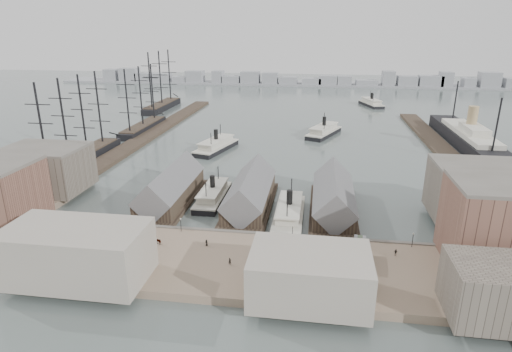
% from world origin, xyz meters
% --- Properties ---
extents(ground, '(900.00, 900.00, 0.00)m').
position_xyz_m(ground, '(0.00, 0.00, 0.00)').
color(ground, '#495553').
rests_on(ground, ground).
extents(quay, '(180.00, 30.00, 2.00)m').
position_xyz_m(quay, '(0.00, -20.00, 1.00)').
color(quay, '#7C6753').
rests_on(quay, ground).
extents(seawall, '(180.00, 1.20, 2.30)m').
position_xyz_m(seawall, '(0.00, -5.20, 1.15)').
color(seawall, '#59544C').
rests_on(seawall, ground).
extents(west_wharf, '(10.00, 220.00, 1.60)m').
position_xyz_m(west_wharf, '(-68.00, 100.00, 0.80)').
color(west_wharf, '#2D231C').
rests_on(west_wharf, ground).
extents(east_wharf, '(10.00, 180.00, 1.60)m').
position_xyz_m(east_wharf, '(78.00, 90.00, 0.80)').
color(east_wharf, '#2D231C').
rests_on(east_wharf, ground).
extents(ferry_shed_west, '(14.00, 42.00, 12.60)m').
position_xyz_m(ferry_shed_west, '(-26.00, 16.88, 4.64)').
color(ferry_shed_west, '#2D231C').
rests_on(ferry_shed_west, ground).
extents(ferry_shed_center, '(14.00, 42.00, 12.60)m').
position_xyz_m(ferry_shed_center, '(0.00, 16.88, 4.64)').
color(ferry_shed_center, '#2D231C').
rests_on(ferry_shed_center, ground).
extents(ferry_shed_east, '(14.00, 42.00, 12.60)m').
position_xyz_m(ferry_shed_east, '(26.00, 16.88, 4.64)').
color(ferry_shed_east, '#2D231C').
rests_on(ferry_shed_east, ground).
extents(warehouse_west_back, '(26.00, 20.00, 14.00)m').
position_xyz_m(warehouse_west_back, '(-70.00, 18.00, 9.00)').
color(warehouse_west_back, '#60564C').
rests_on(warehouse_west_back, west_land).
extents(warehouse_east_back, '(28.00, 20.00, 15.00)m').
position_xyz_m(warehouse_east_back, '(68.00, 15.00, 9.50)').
color(warehouse_east_back, '#60564C').
rests_on(warehouse_east_back, east_land).
extents(street_bldg_center, '(24.00, 16.00, 10.00)m').
position_xyz_m(street_bldg_center, '(20.00, -32.00, 7.00)').
color(street_bldg_center, gray).
rests_on(street_bldg_center, quay).
extents(street_bldg_west, '(30.00, 16.00, 12.00)m').
position_xyz_m(street_bldg_west, '(-30.00, -32.00, 8.00)').
color(street_bldg_west, gray).
rests_on(street_bldg_west, quay).
extents(street_bldg_east, '(18.00, 14.00, 11.00)m').
position_xyz_m(street_bldg_east, '(55.00, -33.00, 7.50)').
color(street_bldg_east, '#60564C').
rests_on(street_bldg_east, quay).
extents(lamp_post_far_w, '(0.44, 0.44, 3.92)m').
position_xyz_m(lamp_post_far_w, '(-45.00, -7.00, 4.71)').
color(lamp_post_far_w, black).
rests_on(lamp_post_far_w, quay).
extents(lamp_post_near_w, '(0.44, 0.44, 3.92)m').
position_xyz_m(lamp_post_near_w, '(-15.00, -7.00, 4.71)').
color(lamp_post_near_w, black).
rests_on(lamp_post_near_w, quay).
extents(lamp_post_near_e, '(0.44, 0.44, 3.92)m').
position_xyz_m(lamp_post_near_e, '(15.00, -7.00, 4.71)').
color(lamp_post_near_e, black).
rests_on(lamp_post_near_e, quay).
extents(lamp_post_far_e, '(0.44, 0.44, 3.92)m').
position_xyz_m(lamp_post_far_e, '(45.00, -7.00, 4.71)').
color(lamp_post_far_e, black).
rests_on(lamp_post_far_e, quay).
extents(far_shore, '(500.00, 40.00, 15.72)m').
position_xyz_m(far_shore, '(-2.07, 334.14, 3.91)').
color(far_shore, gray).
rests_on(far_shore, ground).
extents(ferry_docked_west, '(7.72, 25.72, 9.19)m').
position_xyz_m(ferry_docked_west, '(-13.00, 20.52, 2.15)').
color(ferry_docked_west, black).
rests_on(ferry_docked_west, ground).
extents(ferry_docked_east, '(8.31, 27.69, 9.89)m').
position_xyz_m(ferry_docked_east, '(13.00, 9.09, 2.32)').
color(ferry_docked_east, black).
rests_on(ferry_docked_east, ground).
extents(ferry_open_near, '(16.39, 31.14, 10.66)m').
position_xyz_m(ferry_open_near, '(-26.22, 80.79, 2.50)').
color(ferry_open_near, black).
rests_on(ferry_open_near, ground).
extents(ferry_open_mid, '(19.70, 31.30, 10.76)m').
position_xyz_m(ferry_open_mid, '(23.48, 118.23, 2.52)').
color(ferry_open_mid, black).
rests_on(ferry_open_mid, ground).
extents(ferry_open_far, '(16.93, 29.84, 10.21)m').
position_xyz_m(ferry_open_far, '(58.44, 216.91, 2.39)').
color(ferry_open_far, black).
rests_on(ferry_open_far, ground).
extents(sailing_ship_near, '(8.81, 60.66, 36.20)m').
position_xyz_m(sailing_ship_near, '(-79.08, 53.10, 2.66)').
color(sailing_ship_near, black).
rests_on(sailing_ship_near, ground).
extents(sailing_ship_mid, '(8.54, 49.37, 35.13)m').
position_xyz_m(sailing_ship_mid, '(-76.10, 115.15, 2.52)').
color(sailing_ship_mid, black).
rests_on(sailing_ship_mid, ground).
extents(sailing_ship_far, '(9.69, 53.86, 39.85)m').
position_xyz_m(sailing_ship_far, '(-89.81, 182.65, 2.88)').
color(sailing_ship_far, black).
rests_on(sailing_ship_far, ground).
extents(ocean_steamer, '(13.52, 98.77, 19.75)m').
position_xyz_m(ocean_steamer, '(92.00, 104.09, 4.25)').
color(ocean_steamer, black).
rests_on(ocean_steamer, ground).
extents(tram, '(3.84, 10.83, 3.77)m').
position_xyz_m(tram, '(31.26, -15.13, 3.93)').
color(tram, black).
rests_on(tram, quay).
extents(horse_cart_left, '(4.74, 3.18, 1.53)m').
position_xyz_m(horse_cart_left, '(-42.46, -18.21, 2.79)').
color(horse_cart_left, black).
rests_on(horse_cart_left, quay).
extents(horse_cart_center, '(4.91, 3.36, 1.71)m').
position_xyz_m(horse_cart_center, '(-19.03, -15.33, 2.85)').
color(horse_cart_center, black).
rests_on(horse_cart_center, quay).
extents(horse_cart_right, '(4.87, 2.78, 1.69)m').
position_xyz_m(horse_cart_right, '(24.04, -26.15, 2.84)').
color(horse_cart_right, black).
rests_on(horse_cart_right, quay).
extents(pedestrian_0, '(0.71, 0.60, 1.67)m').
position_xyz_m(pedestrian_0, '(-49.00, -12.93, 2.83)').
color(pedestrian_0, black).
rests_on(pedestrian_0, quay).
extents(pedestrian_1, '(0.90, 1.01, 1.72)m').
position_xyz_m(pedestrian_1, '(-38.13, -17.03, 2.86)').
color(pedestrian_1, black).
rests_on(pedestrian_1, quay).
extents(pedestrian_2, '(1.27, 1.32, 1.80)m').
position_xyz_m(pedestrian_2, '(-29.95, -8.00, 2.90)').
color(pedestrian_2, black).
rests_on(pedestrian_2, quay).
extents(pedestrian_3, '(0.91, 1.06, 1.71)m').
position_xyz_m(pedestrian_3, '(-19.38, -27.27, 2.85)').
color(pedestrian_3, black).
rests_on(pedestrian_3, quay).
extents(pedestrian_4, '(0.95, 0.78, 1.67)m').
position_xyz_m(pedestrian_4, '(-6.16, -13.85, 2.83)').
color(pedestrian_4, black).
rests_on(pedestrian_4, quay).
extents(pedestrian_5, '(0.79, 0.75, 1.76)m').
position_xyz_m(pedestrian_5, '(1.54, -22.04, 2.88)').
color(pedestrian_5, black).
rests_on(pedestrian_5, quay).
extents(pedestrian_6, '(0.95, 0.96, 1.57)m').
position_xyz_m(pedestrian_6, '(17.40, -11.05, 2.78)').
color(pedestrian_6, black).
rests_on(pedestrian_6, quay).
extents(pedestrian_7, '(1.22, 1.15, 1.66)m').
position_xyz_m(pedestrian_7, '(24.56, -20.28, 2.83)').
color(pedestrian_7, black).
rests_on(pedestrian_7, quay).
extents(pedestrian_8, '(1.05, 0.62, 1.69)m').
position_xyz_m(pedestrian_8, '(40.23, -12.01, 2.84)').
color(pedestrian_8, black).
rests_on(pedestrian_8, quay).
extents(pedestrian_9, '(0.92, 0.71, 1.66)m').
position_xyz_m(pedestrian_9, '(48.13, -22.67, 2.83)').
color(pedestrian_9, black).
rests_on(pedestrian_9, quay).
extents(pedestrian_10, '(1.02, 0.90, 1.75)m').
position_xyz_m(pedestrian_10, '(9.14, -16.87, 2.88)').
color(pedestrian_10, black).
rests_on(pedestrian_10, quay).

